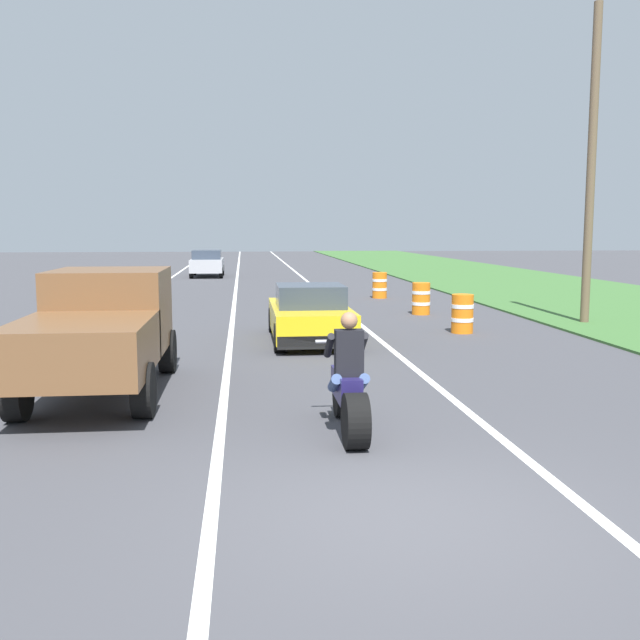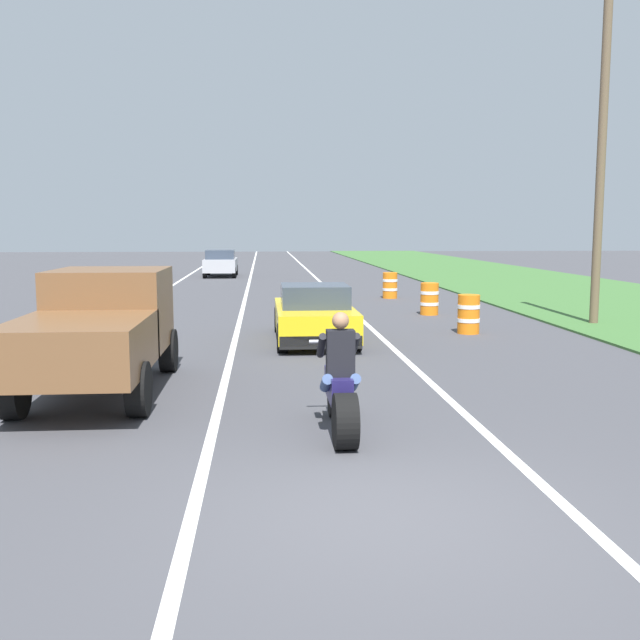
% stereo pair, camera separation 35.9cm
% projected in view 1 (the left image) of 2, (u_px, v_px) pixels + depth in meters
% --- Properties ---
extents(ground_plane, '(160.00, 160.00, 0.00)m').
position_uv_depth(ground_plane, '(403.00, 516.00, 6.84)').
color(ground_plane, '#424247').
extents(lane_stripe_left_solid, '(0.14, 120.00, 0.01)m').
position_uv_depth(lane_stripe_left_solid, '(133.00, 304.00, 26.01)').
color(lane_stripe_left_solid, white).
rests_on(lane_stripe_left_solid, ground).
extents(lane_stripe_right_solid, '(0.14, 120.00, 0.01)m').
position_uv_depth(lane_stripe_right_solid, '(333.00, 302.00, 26.76)').
color(lane_stripe_right_solid, white).
rests_on(lane_stripe_right_solid, ground).
extents(lane_stripe_centre_dashed, '(0.14, 120.00, 0.01)m').
position_uv_depth(lane_stripe_centre_dashed, '(234.00, 303.00, 26.39)').
color(lane_stripe_centre_dashed, white).
rests_on(lane_stripe_centre_dashed, ground).
extents(grass_verge_right, '(10.00, 120.00, 0.06)m').
position_uv_depth(grass_verge_right, '(595.00, 298.00, 27.82)').
color(grass_verge_right, '#3D6B33').
rests_on(grass_verge_right, ground).
extents(motorcycle_with_rider, '(0.70, 2.21, 1.62)m').
position_uv_depth(motorcycle_with_rider, '(349.00, 391.00, 9.44)').
color(motorcycle_with_rider, black).
rests_on(motorcycle_with_rider, ground).
extents(sports_car_yellow, '(1.84, 4.30, 1.37)m').
position_uv_depth(sports_car_yellow, '(310.00, 315.00, 17.37)').
color(sports_car_yellow, yellow).
rests_on(sports_car_yellow, ground).
extents(pickup_truck_left_lane_brown, '(2.02, 4.80, 1.98)m').
position_uv_depth(pickup_truck_left_lane_brown, '(101.00, 327.00, 11.75)').
color(pickup_truck_left_lane_brown, brown).
rests_on(pickup_truck_left_lane_brown, ground).
extents(utility_pole_roadside, '(0.24, 0.24, 8.74)m').
position_uv_depth(utility_pole_roadside, '(591.00, 167.00, 20.06)').
color(utility_pole_roadside, brown).
rests_on(utility_pole_roadside, ground).
extents(construction_barrel_nearest, '(0.58, 0.58, 1.00)m').
position_uv_depth(construction_barrel_nearest, '(462.00, 314.00, 18.78)').
color(construction_barrel_nearest, orange).
rests_on(construction_barrel_nearest, ground).
extents(construction_barrel_mid, '(0.58, 0.58, 1.00)m').
position_uv_depth(construction_barrel_mid, '(421.00, 298.00, 22.84)').
color(construction_barrel_mid, orange).
rests_on(construction_barrel_mid, ground).
extents(construction_barrel_far, '(0.58, 0.58, 1.00)m').
position_uv_depth(construction_barrel_far, '(380.00, 285.00, 28.22)').
color(construction_barrel_far, orange).
rests_on(construction_barrel_far, ground).
extents(distant_car_far_ahead, '(1.80, 4.00, 1.50)m').
position_uv_depth(distant_car_far_ahead, '(207.00, 263.00, 40.81)').
color(distant_car_far_ahead, '#B2B2B7').
rests_on(distant_car_far_ahead, ground).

